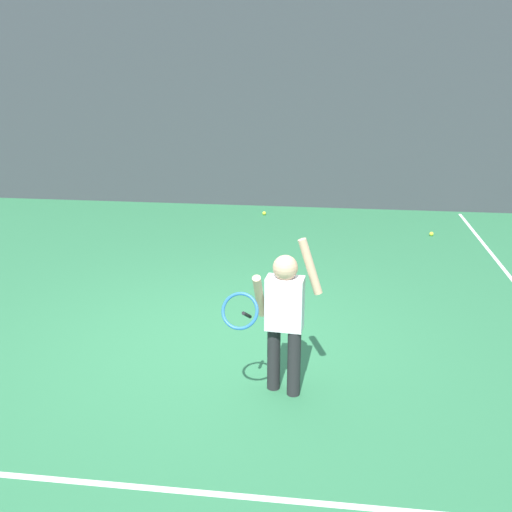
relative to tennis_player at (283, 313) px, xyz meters
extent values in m
plane|color=#2D7247|center=(-0.71, 0.82, -0.73)|extent=(20.00, 20.00, 0.00)
cube|color=white|center=(-0.71, -1.28, -0.72)|extent=(9.00, 0.05, 0.00)
cube|color=#383D42|center=(-0.71, 6.53, 1.14)|extent=(12.76, 0.08, 3.73)
cylinder|color=slate|center=(-2.78, 6.59, 1.21)|extent=(0.09, 0.09, 3.88)
cylinder|color=slate|center=(1.37, 6.59, 1.21)|extent=(0.09, 0.09, 3.88)
cylinder|color=#232326|center=(-0.07, 0.05, -0.44)|extent=(0.11, 0.11, 0.58)
cylinder|color=#232326|center=(0.10, -0.02, -0.44)|extent=(0.11, 0.11, 0.58)
cube|color=white|center=(0.01, 0.02, 0.07)|extent=(0.31, 0.20, 0.44)
sphere|color=tan|center=(0.01, 0.02, 0.38)|extent=(0.20, 0.20, 0.20)
cylinder|color=tan|center=(0.21, 0.02, 0.39)|extent=(0.21, 0.09, 0.46)
cylinder|color=tan|center=(-0.19, -0.03, 0.14)|extent=(0.09, 0.29, 0.43)
cylinder|color=black|center=(-0.27, -0.14, 0.03)|extent=(0.05, 0.24, 0.15)
torus|color=#2666B2|center=(-0.29, -0.36, 0.16)|extent=(0.30, 0.19, 0.26)
sphere|color=#CCE033|center=(1.96, 4.85, -0.69)|extent=(0.07, 0.07, 0.07)
sphere|color=#CCE033|center=(-0.81, 5.81, -0.69)|extent=(0.07, 0.07, 0.07)
camera|label=1|loc=(0.33, -4.30, 1.93)|focal=41.13mm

